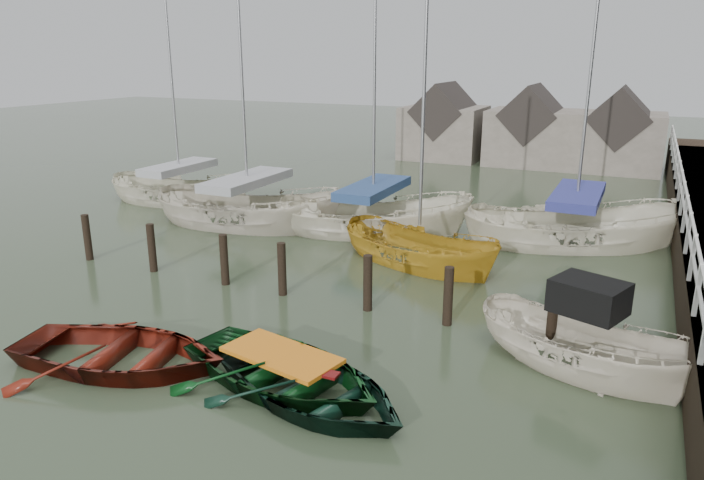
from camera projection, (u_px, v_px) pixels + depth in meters
The scene contains 12 objects.
ground at pixel (258, 351), 13.15m from camera, with size 120.00×120.00×0.00m, color #2D3824.
mooring_pilings at pixel (285, 277), 16.07m from camera, with size 13.72×0.22×1.80m.
far_sheds at pixel (528, 131), 34.85m from camera, with size 14.00×4.08×4.39m.
rowboat_red at pixel (122, 367), 12.52m from camera, with size 3.14×4.40×0.91m, color #5A160C.
rowboat_green at pixel (283, 385), 11.81m from camera, with size 3.06×4.28×0.89m, color black.
rowboat_dkgreen at pixel (313, 402), 11.25m from camera, with size 2.87×4.02×0.83m, color black.
motorboat at pixel (580, 366), 12.34m from camera, with size 4.80×3.16×2.68m.
sailboat_a at pixel (249, 224), 22.76m from camera, with size 7.54×3.61×10.58m.
sailboat_b at pixel (373, 231), 21.84m from camera, with size 7.29×4.76×11.99m.
sailboat_c at pixel (419, 262), 18.68m from camera, with size 5.99×4.01×11.10m.
sailboat_d at pixel (573, 243), 20.47m from camera, with size 7.61×5.03×13.52m.
sailboat_e at pixel (181, 201), 26.17m from camera, with size 6.68×3.09×9.81m.
Camera 1 is at (6.84, -9.97, 6.01)m, focal length 32.00 mm.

